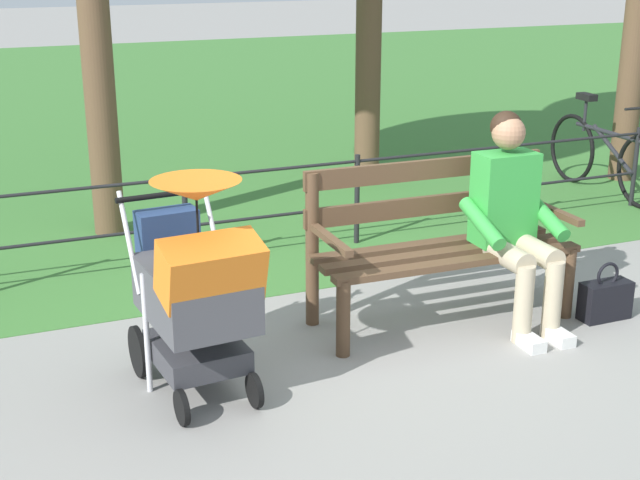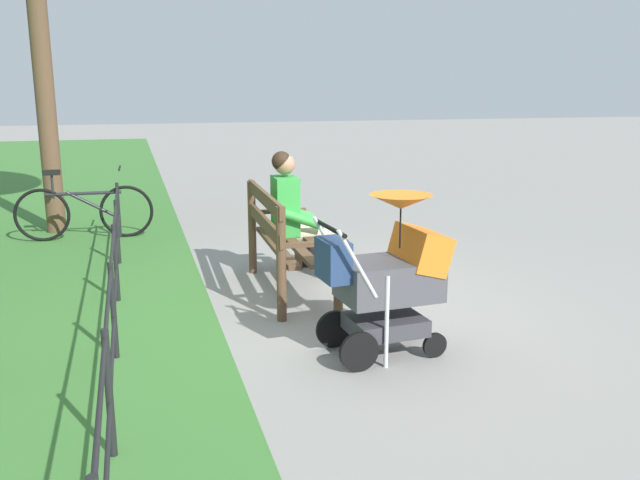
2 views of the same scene
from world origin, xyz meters
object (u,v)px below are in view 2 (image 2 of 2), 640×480
Objects in this scene: person_on_bench at (296,212)px; handbag at (304,252)px; stroller at (390,273)px; park_bench at (283,237)px; bicycle at (84,211)px.

handbag is at bearing 158.27° from person_on_bench.
person_on_bench is 1.11× the size of stroller.
park_bench is 0.47m from person_on_bench.
park_bench is 1.12m from handbag.
park_bench reaches higher than bicycle.
stroller is at bearing 27.20° from bicycle.
stroller reaches higher than bicycle.
person_on_bench is 2.01m from stroller.
bicycle is (-1.90, -2.34, 0.24)m from handbag.
handbag is 0.22× the size of bicycle.
handbag is at bearing 179.07° from stroller.
stroller is 3.11× the size of handbag.
bicycle is at bearing -139.43° from person_on_bench.
person_on_bench is at bearing -21.73° from handbag.
stroller is 0.69× the size of bicycle.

